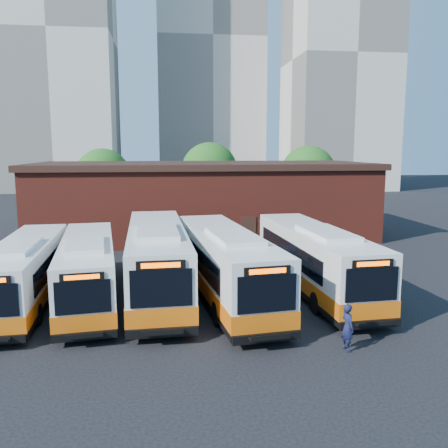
{
  "coord_description": "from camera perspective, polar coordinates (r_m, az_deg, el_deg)",
  "views": [
    {
      "loc": [
        -3.53,
        -21.57,
        7.56
      ],
      "look_at": [
        0.04,
        5.85,
        3.18
      ],
      "focal_mm": 38.0,
      "sensor_mm": 36.0,
      "label": 1
    }
  ],
  "objects": [
    {
      "name": "depot_building",
      "position": [
        41.94,
        -2.55,
        3.11
      ],
      "size": [
        28.6,
        12.6,
        6.4
      ],
      "color": "maroon",
      "rests_on": "ground"
    },
    {
      "name": "bus_west",
      "position": [
        24.72,
        -16.05,
        -5.56
      ],
      "size": [
        3.87,
        12.24,
        3.29
      ],
      "rotation": [
        0.0,
        0.0,
        0.12
      ],
      "color": "silver",
      "rests_on": "ground"
    },
    {
      "name": "tower_center",
      "position": [
        110.46,
        -1.91,
        20.9
      ],
      "size": [
        22.0,
        20.0,
        61.2
      ],
      "color": "#BBB6AA",
      "rests_on": "ground"
    },
    {
      "name": "tower_right",
      "position": [
        97.1,
        13.64,
        18.71
      ],
      "size": [
        18.0,
        18.0,
        49.2
      ],
      "color": "beige",
      "rests_on": "ground"
    },
    {
      "name": "ground",
      "position": [
        23.13,
        1.8,
        -10.08
      ],
      "size": [
        220.0,
        220.0,
        0.0
      ],
      "primitive_type": "plane",
      "color": "black"
    },
    {
      "name": "bus_mideast",
      "position": [
        24.08,
        0.17,
        -5.19
      ],
      "size": [
        4.23,
        13.57,
        3.64
      ],
      "rotation": [
        0.0,
        0.0,
        0.11
      ],
      "color": "silver",
      "rests_on": "ground"
    },
    {
      "name": "bus_farwest",
      "position": [
        25.36,
        -22.77,
        -5.59
      ],
      "size": [
        3.04,
        12.06,
        3.25
      ],
      "rotation": [
        0.0,
        0.0,
        0.05
      ],
      "color": "silver",
      "rests_on": "ground"
    },
    {
      "name": "tower_left",
      "position": [
        97.51,
        -19.44,
        20.52
      ],
      "size": [
        20.0,
        18.0,
        56.2
      ],
      "color": "beige",
      "rests_on": "ground"
    },
    {
      "name": "bus_midwest",
      "position": [
        25.08,
        -8.04,
        -4.57
      ],
      "size": [
        3.33,
        13.95,
        3.77
      ],
      "rotation": [
        0.0,
        0.0,
        0.03
      ],
      "color": "silver",
      "rests_on": "ground"
    },
    {
      "name": "tree_west",
      "position": [
        54.04,
        -14.35,
        5.63
      ],
      "size": [
        6.0,
        6.0,
        7.65
      ],
      "color": "#382314",
      "rests_on": "ground"
    },
    {
      "name": "tree_east",
      "position": [
        55.18,
        10.08,
        6.03
      ],
      "size": [
        6.24,
        6.24,
        7.96
      ],
      "color": "#382314",
      "rests_on": "ground"
    },
    {
      "name": "bus_east",
      "position": [
        25.86,
        10.82,
        -4.44
      ],
      "size": [
        3.41,
        13.2,
        3.56
      ],
      "rotation": [
        0.0,
        0.0,
        0.06
      ],
      "color": "silver",
      "rests_on": "ground"
    },
    {
      "name": "tree_mid",
      "position": [
        55.9,
        -1.74,
        6.46
      ],
      "size": [
        6.56,
        6.56,
        8.36
      ],
      "color": "#382314",
      "rests_on": "ground"
    },
    {
      "name": "transit_worker",
      "position": [
        18.87,
        14.65,
        -11.93
      ],
      "size": [
        0.53,
        0.72,
        1.82
      ],
      "primitive_type": "imported",
      "rotation": [
        0.0,
        0.0,
        1.73
      ],
      "color": "#131837",
      "rests_on": "ground"
    }
  ]
}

